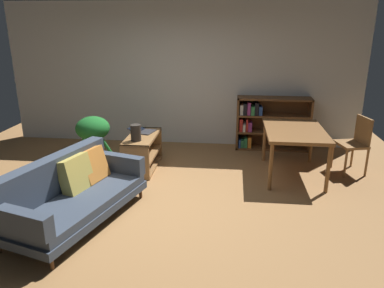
{
  "coord_description": "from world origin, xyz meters",
  "views": [
    {
      "loc": [
        0.97,
        -4.45,
        2.32
      ],
      "look_at": [
        0.44,
        0.42,
        0.71
      ],
      "focal_mm": 34.82,
      "sensor_mm": 36.0,
      "label": 1
    }
  ],
  "objects_px": {
    "desk_speaker": "(136,133)",
    "bookshelf": "(267,122)",
    "potted_floor_plant": "(93,133)",
    "dining_chair_near": "(356,141)",
    "fabric_couch": "(72,191)",
    "open_laptop": "(143,131)",
    "media_console": "(143,152)",
    "dining_table": "(295,134)"
  },
  "relations": [
    {
      "from": "potted_floor_plant",
      "to": "dining_chair_near",
      "type": "height_order",
      "value": "dining_chair_near"
    },
    {
      "from": "fabric_couch",
      "to": "dining_chair_near",
      "type": "distance_m",
      "value": 4.33
    },
    {
      "from": "potted_floor_plant",
      "to": "dining_chair_near",
      "type": "xyz_separation_m",
      "value": [
        4.23,
        0.21,
        -0.06
      ]
    },
    {
      "from": "dining_table",
      "to": "media_console",
      "type": "bearing_deg",
      "value": 178.9
    },
    {
      "from": "media_console",
      "to": "open_laptop",
      "type": "distance_m",
      "value": 0.38
    },
    {
      "from": "dining_table",
      "to": "potted_floor_plant",
      "type": "bearing_deg",
      "value": 179.37
    },
    {
      "from": "open_laptop",
      "to": "dining_table",
      "type": "relative_size",
      "value": 0.35
    },
    {
      "from": "desk_speaker",
      "to": "bookshelf",
      "type": "distance_m",
      "value": 2.65
    },
    {
      "from": "media_console",
      "to": "dining_table",
      "type": "bearing_deg",
      "value": -1.1
    },
    {
      "from": "media_console",
      "to": "open_laptop",
      "type": "relative_size",
      "value": 2.26
    },
    {
      "from": "desk_speaker",
      "to": "open_laptop",
      "type": "bearing_deg",
      "value": 90.34
    },
    {
      "from": "open_laptop",
      "to": "fabric_couch",
      "type": "bearing_deg",
      "value": -101.86
    },
    {
      "from": "desk_speaker",
      "to": "dining_table",
      "type": "relative_size",
      "value": 0.19
    },
    {
      "from": "media_console",
      "to": "bookshelf",
      "type": "xyz_separation_m",
      "value": [
        2.12,
        1.27,
        0.24
      ]
    },
    {
      "from": "potted_floor_plant",
      "to": "bookshelf",
      "type": "relative_size",
      "value": 0.63
    },
    {
      "from": "bookshelf",
      "to": "potted_floor_plant",
      "type": "bearing_deg",
      "value": -156.41
    },
    {
      "from": "media_console",
      "to": "dining_chair_near",
      "type": "xyz_separation_m",
      "value": [
        3.41,
        0.2,
        0.25
      ]
    },
    {
      "from": "open_laptop",
      "to": "potted_floor_plant",
      "type": "distance_m",
      "value": 0.82
    },
    {
      "from": "potted_floor_plant",
      "to": "fabric_couch",
      "type": "bearing_deg",
      "value": -77.95
    },
    {
      "from": "desk_speaker",
      "to": "fabric_couch",
      "type": "bearing_deg",
      "value": -105.66
    },
    {
      "from": "media_console",
      "to": "desk_speaker",
      "type": "relative_size",
      "value": 4.1
    },
    {
      "from": "fabric_couch",
      "to": "media_console",
      "type": "bearing_deg",
      "value": 75.8
    },
    {
      "from": "potted_floor_plant",
      "to": "dining_table",
      "type": "relative_size",
      "value": 0.65
    },
    {
      "from": "fabric_couch",
      "to": "bookshelf",
      "type": "xyz_separation_m",
      "value": [
        2.57,
        3.03,
        0.13
      ]
    },
    {
      "from": "media_console",
      "to": "potted_floor_plant",
      "type": "bearing_deg",
      "value": -179.26
    },
    {
      "from": "fabric_couch",
      "to": "dining_table",
      "type": "height_order",
      "value": "fabric_couch"
    },
    {
      "from": "fabric_couch",
      "to": "desk_speaker",
      "type": "xyz_separation_m",
      "value": [
        0.42,
        1.49,
        0.31
      ]
    },
    {
      "from": "potted_floor_plant",
      "to": "media_console",
      "type": "bearing_deg",
      "value": 0.74
    },
    {
      "from": "desk_speaker",
      "to": "potted_floor_plant",
      "type": "bearing_deg",
      "value": 162.13
    },
    {
      "from": "potted_floor_plant",
      "to": "dining_table",
      "type": "bearing_deg",
      "value": -0.63
    },
    {
      "from": "potted_floor_plant",
      "to": "bookshelf",
      "type": "xyz_separation_m",
      "value": [
        2.94,
        1.28,
        -0.08
      ]
    },
    {
      "from": "open_laptop",
      "to": "bookshelf",
      "type": "bearing_deg",
      "value": 26.08
    },
    {
      "from": "fabric_couch",
      "to": "potted_floor_plant",
      "type": "distance_m",
      "value": 1.8
    },
    {
      "from": "fabric_couch",
      "to": "desk_speaker",
      "type": "bearing_deg",
      "value": 74.34
    },
    {
      "from": "potted_floor_plant",
      "to": "dining_chair_near",
      "type": "relative_size",
      "value": 0.94
    },
    {
      "from": "dining_chair_near",
      "to": "bookshelf",
      "type": "xyz_separation_m",
      "value": [
        -1.29,
        1.07,
        -0.02
      ]
    },
    {
      "from": "dining_table",
      "to": "dining_chair_near",
      "type": "height_order",
      "value": "dining_chair_near"
    },
    {
      "from": "desk_speaker",
      "to": "bookshelf",
      "type": "relative_size",
      "value": 0.19
    },
    {
      "from": "bookshelf",
      "to": "media_console",
      "type": "bearing_deg",
      "value": -149.05
    },
    {
      "from": "open_laptop",
      "to": "dining_chair_near",
      "type": "relative_size",
      "value": 0.51
    },
    {
      "from": "media_console",
      "to": "desk_speaker",
      "type": "height_order",
      "value": "desk_speaker"
    },
    {
      "from": "dining_chair_near",
      "to": "open_laptop",
      "type": "bearing_deg",
      "value": 179.66
    }
  ]
}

